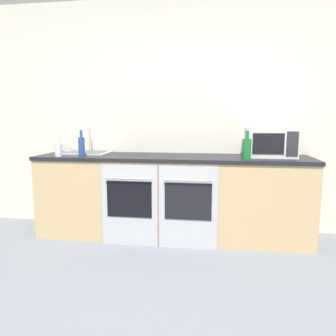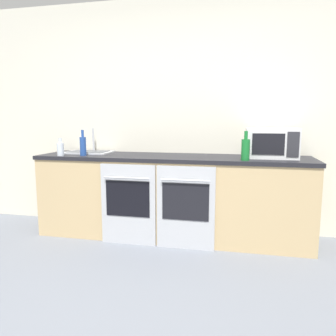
{
  "view_description": "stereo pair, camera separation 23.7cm",
  "coord_description": "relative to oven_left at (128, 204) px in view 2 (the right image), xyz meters",
  "views": [
    {
      "loc": [
        0.47,
        -1.75,
        1.27
      ],
      "look_at": [
        -0.04,
        1.68,
        0.75
      ],
      "focal_mm": 35.0,
      "sensor_mm": 36.0,
      "label": 1
    },
    {
      "loc": [
        0.71,
        -1.71,
        1.27
      ],
      "look_at": [
        -0.04,
        1.68,
        0.75
      ],
      "focal_mm": 35.0,
      "sensor_mm": 36.0,
      "label": 2
    }
  ],
  "objects": [
    {
      "name": "microwave",
      "position": [
        1.39,
        0.39,
        0.61
      ],
      "size": [
        0.5,
        0.38,
        0.3
      ],
      "color": "silver",
      "rests_on": "counter_back"
    },
    {
      "name": "counter_back",
      "position": [
        0.38,
        0.33,
        0.02
      ],
      "size": [
        2.89,
        0.66,
        0.88
      ],
      "color": "tan",
      "rests_on": "ground_plane"
    },
    {
      "name": "oven_left",
      "position": [
        0.0,
        0.0,
        0.0
      ],
      "size": [
        0.57,
        0.06,
        0.82
      ],
      "color": "#B7BABF",
      "rests_on": "ground_plane"
    },
    {
      "name": "bottle_blue",
      "position": [
        -0.55,
        0.16,
        0.57
      ],
      "size": [
        0.07,
        0.07,
        0.27
      ],
      "color": "#234793",
      "rests_on": "counter_back"
    },
    {
      "name": "sink",
      "position": [
        -0.62,
        0.42,
        0.48
      ],
      "size": [
        0.53,
        0.37,
        0.28
      ],
      "color": "#B7BABF",
      "rests_on": "counter_back"
    },
    {
      "name": "oven_right",
      "position": [
        0.59,
        0.0,
        0.0
      ],
      "size": [
        0.57,
        0.06,
        0.82
      ],
      "color": "#B7BABF",
      "rests_on": "ground_plane"
    },
    {
      "name": "bottle_green",
      "position": [
        1.14,
        0.11,
        0.57
      ],
      "size": [
        0.08,
        0.08,
        0.28
      ],
      "color": "#19722D",
      "rests_on": "counter_back"
    },
    {
      "name": "ground_plane",
      "position": [
        0.38,
        -1.34,
        -0.42
      ],
      "size": [
        16.0,
        16.0,
        0.0
      ],
      "primitive_type": "plane",
      "color": "slate"
    },
    {
      "name": "bottle_clear",
      "position": [
        -0.77,
        0.08,
        0.54
      ],
      "size": [
        0.07,
        0.07,
        0.19
      ],
      "color": "silver",
      "rests_on": "counter_back"
    },
    {
      "name": "wall_back",
      "position": [
        0.38,
        0.68,
        0.88
      ],
      "size": [
        10.0,
        0.06,
        2.6
      ],
      "color": "silver",
      "rests_on": "ground_plane"
    }
  ]
}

